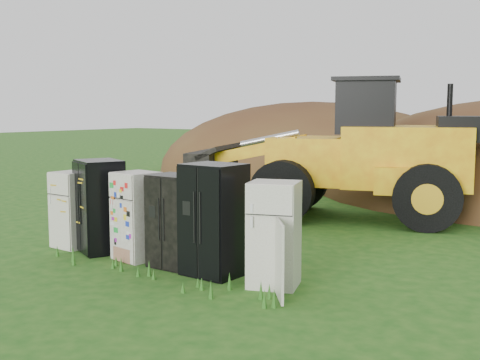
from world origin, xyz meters
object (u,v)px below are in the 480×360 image
Objects in this scene: fridge_dark_mid at (176,221)px; wheel_loader at (330,149)px; fridge_leftmost at (73,210)px; fridge_black_right at (214,220)px; fridge_open_door at (274,234)px; fridge_black_side at (100,206)px; fridge_sticker at (137,216)px.

fridge_dark_mid is 6.25m from wheel_loader.
fridge_black_right is at bearing 1.01° from fridge_leftmost.
fridge_open_door reaches higher than fridge_leftmost.
fridge_open_door is (2.09, -0.00, 0.01)m from fridge_dark_mid.
fridge_open_door is (4.10, -0.02, -0.07)m from fridge_black_side.
fridge_leftmost is at bearing -177.86° from fridge_black_right.
fridge_leftmost is 0.92× the size of fridge_open_door.
fridge_black_right reaches higher than fridge_black_side.
fridge_dark_mid is at bearing 8.55° from fridge_sticker.
fridge_open_door is at bearing 8.31° from fridge_sticker.
fridge_black_side is at bearing 4.25° from fridge_leftmost.
fridge_sticker is at bearing -117.65° from wheel_loader.
fridge_black_side is 1.10× the size of fridge_dark_mid.
fridge_black_right is 0.26× the size of wheel_loader.
fridge_open_door is (3.05, 0.00, 0.01)m from fridge_sticker.
wheel_loader is (-0.02, 6.17, 0.98)m from fridge_dark_mid.
fridge_black_side is at bearing 160.72° from fridge_open_door.
fridge_open_door is at bearing -90.10° from wheel_loader.
fridge_open_door is (4.87, 0.02, 0.06)m from fridge_leftmost.
wheel_loader is at bearing 89.89° from fridge_open_door.
wheel_loader is (0.95, 6.17, 0.99)m from fridge_sticker.
fridge_open_door is 6.59m from wheel_loader.
fridge_sticker is 0.98× the size of fridge_open_door.
fridge_dark_mid reaches higher than fridge_sticker.
fridge_sticker reaches higher than fridge_leftmost.
wheel_loader reaches higher than fridge_black_side.
fridge_leftmost is 0.94× the size of fridge_sticker.
fridge_black_side is 6.53m from wheel_loader.
fridge_black_right is at bearing 23.38° from fridge_black_side.
wheel_loader is at bearing 89.58° from fridge_sticker.
fridge_open_door is at bearing 0.00° from fridge_dark_mid.
fridge_dark_mid is 0.90m from fridge_black_right.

